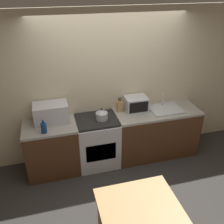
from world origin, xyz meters
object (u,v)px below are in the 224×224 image
object	(u,v)px
stove_range	(97,141)
bottle	(44,128)
dining_table	(139,212)
kettle	(102,115)
toaster_oven	(136,104)
microwave	(51,113)

from	to	relation	value
stove_range	bottle	distance (m)	1.02
dining_table	bottle	bearing A→B (deg)	122.04
kettle	dining_table	xyz separation A→B (m)	(0.03, -1.70, -0.34)
kettle	bottle	world-z (taller)	bottle
bottle	toaster_oven	xyz separation A→B (m)	(1.58, 0.33, 0.04)
kettle	toaster_oven	size ratio (longest dim) A/B	0.53
stove_range	microwave	distance (m)	0.95
microwave	stove_range	bearing A→B (deg)	-9.45
kettle	dining_table	bearing A→B (deg)	-88.86
bottle	stove_range	bearing A→B (deg)	12.69
dining_table	toaster_oven	bearing A→B (deg)	71.72
microwave	toaster_oven	bearing A→B (deg)	0.63
kettle	microwave	xyz separation A→B (m)	(-0.80, 0.15, 0.07)
toaster_oven	dining_table	distance (m)	2.00
stove_range	kettle	world-z (taller)	kettle
kettle	bottle	size ratio (longest dim) A/B	0.96
stove_range	bottle	xyz separation A→B (m)	(-0.85, -0.19, 0.54)
kettle	bottle	distance (m)	0.94
toaster_oven	dining_table	world-z (taller)	toaster_oven
kettle	toaster_oven	xyz separation A→B (m)	(0.65, 0.16, 0.04)
stove_range	toaster_oven	xyz separation A→B (m)	(0.73, 0.14, 0.58)
kettle	toaster_oven	world-z (taller)	toaster_oven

